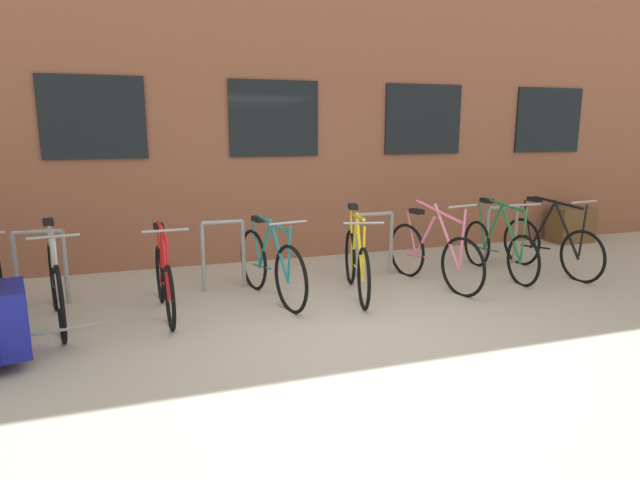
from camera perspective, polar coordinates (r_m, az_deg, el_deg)
The scene contains 11 objects.
ground_plane at distance 5.29m, azimuth 3.86°, elevation -9.83°, with size 42.00×42.00×0.00m, color #B2ADA0.
storefront_building at distance 11.65m, azimuth -9.46°, elevation 17.69°, with size 28.00×7.39×6.39m.
bike_rack at distance 6.88m, azimuth -1.87°, elevation -0.32°, with size 6.54×0.05×0.86m.
bicycle_red at distance 5.98m, azimuth -16.05°, elevation -4.06°, with size 0.44×1.61×1.00m.
bicycle_green at distance 7.66m, azimuth 18.26°, elevation -0.71°, with size 0.44×1.73×1.05m.
bicycle_silver at distance 6.06m, azimuth -26.01°, elevation -4.26°, with size 0.49×1.76×1.04m.
bicycle_yellow at distance 6.42m, azimuth 3.86°, elevation -2.38°, with size 0.53×1.67×1.05m.
bicycle_teal at distance 6.24m, azimuth -5.22°, elevation -2.69°, with size 0.51×1.73×0.99m.
bicycle_pink at distance 6.93m, azimuth 11.78°, elevation -1.49°, with size 0.51×1.73×1.09m.
bicycle_black at distance 8.02m, azimuth 23.04°, elevation -0.45°, with size 0.44×1.72×1.06m.
planter_box at distance 10.36m, azimuth 24.88°, elevation 1.46°, with size 0.70×0.44×0.60m, color brown.
Camera 1 is at (-1.89, -4.55, 1.93)m, focal length 30.44 mm.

